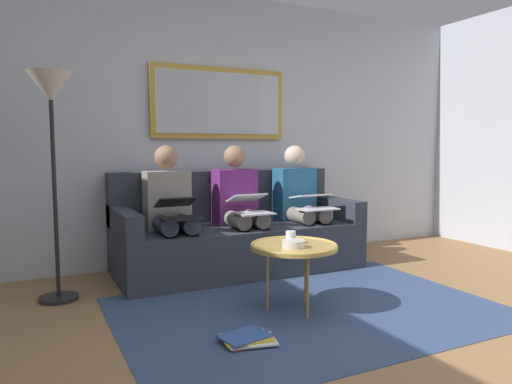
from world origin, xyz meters
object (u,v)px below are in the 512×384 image
object	(u,v)px
laptop_black	(178,209)
standing_lamp	(51,113)
framed_mirror	(220,103)
person_middle	(239,204)
coffee_table	(294,247)
couch	(236,235)
bowl	(293,244)
laptop_silver	(250,204)
person_right	(170,208)
person_left	(300,201)
cup	(291,237)
laptop_white	(314,202)
magazine_stack	(248,339)

from	to	relation	value
laptop_black	standing_lamp	world-z (taller)	standing_lamp
framed_mirror	person_middle	size ratio (longest dim) A/B	1.20
coffee_table	standing_lamp	world-z (taller)	standing_lamp
couch	bowl	bearing A→B (deg)	83.40
bowl	laptop_silver	xyz separation A→B (m)	(-0.15, -0.99, 0.15)
person_right	laptop_black	world-z (taller)	person_right
person_left	laptop_black	distance (m)	1.30
person_right	standing_lamp	xyz separation A→B (m)	(0.91, 0.20, 0.76)
person_left	standing_lamp	bearing A→B (deg)	5.19
couch	cup	size ratio (longest dim) A/B	24.44
cup	person_middle	distance (m)	1.12
coffee_table	person_middle	bearing A→B (deg)	-95.12
laptop_white	coffee_table	bearing A→B (deg)	50.37
person_right	standing_lamp	world-z (taller)	standing_lamp
person_middle	standing_lamp	bearing A→B (deg)	7.31
person_left	person_middle	size ratio (longest dim) A/B	1.00
couch	bowl	world-z (taller)	couch
magazine_stack	bowl	bearing A→B (deg)	-148.21
couch	coffee_table	bearing A→B (deg)	85.16
laptop_white	person_right	distance (m)	1.30
framed_mirror	coffee_table	bearing A→B (deg)	86.33
bowl	person_middle	distance (m)	1.24
bowl	laptop_silver	distance (m)	1.01
person_left	laptop_black	bearing A→B (deg)	10.20
couch	laptop_white	world-z (taller)	couch
framed_mirror	laptop_white	size ratio (longest dim) A/B	3.87
person_right	cup	bearing A→B (deg)	115.88
laptop_silver	laptop_white	bearing A→B (deg)	178.25
couch	framed_mirror	size ratio (longest dim) A/B	1.61
coffee_table	person_right	size ratio (longest dim) A/B	0.53
bowl	coffee_table	bearing A→B (deg)	-122.73
magazine_stack	standing_lamp	distance (m)	2.10
bowl	person_left	bearing A→B (deg)	-122.88
person_left	person_middle	distance (m)	0.64
coffee_table	person_middle	xyz separation A→B (m)	(-0.10, -1.15, 0.16)
person_left	laptop_white	xyz separation A→B (m)	(-0.00, 0.25, 0.02)
laptop_white	magazine_stack	world-z (taller)	laptop_white
coffee_table	magazine_stack	size ratio (longest dim) A/B	1.77
person_right	couch	bearing A→B (deg)	-173.87
framed_mirror	bowl	xyz separation A→B (m)	(0.15, 1.68, -1.07)
cup	bowl	bearing A→B (deg)	68.06
person_right	laptop_silver	bearing A→B (deg)	160.07
laptop_white	laptop_black	size ratio (longest dim) A/B	0.93
standing_lamp	person_left	bearing A→B (deg)	-174.81
cup	laptop_silver	bearing A→B (deg)	-96.73
laptop_silver	standing_lamp	bearing A→B (deg)	-1.23
bowl	standing_lamp	bearing A→B (deg)	-36.10
laptop_white	standing_lamp	distance (m)	2.31
cup	magazine_stack	xyz separation A→B (m)	(0.52, 0.41, -0.48)
laptop_white	person_right	size ratio (longest dim) A/B	0.31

